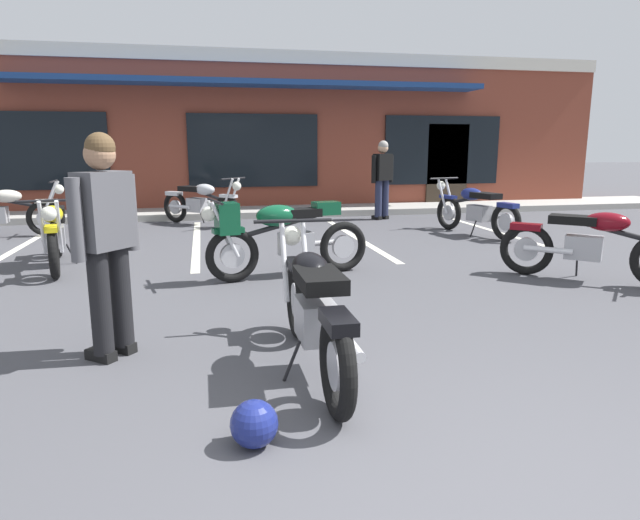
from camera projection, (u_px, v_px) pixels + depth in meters
name	position (u px, v px, depth m)	size (l,w,h in m)	color
ground_plane	(330.00, 302.00, 5.70)	(80.00, 80.00, 0.00)	#47474C
sidewalk_kerb	(257.00, 211.00, 12.99)	(22.00, 1.80, 0.14)	#A8A59E
brick_storefront_building	(244.00, 135.00, 16.07)	(17.94, 7.15, 3.75)	brown
painted_stall_lines	(278.00, 239.00, 9.55)	(8.30, 4.80, 0.01)	silver
motorcycle_foreground_classic	(313.00, 307.00, 3.93)	(0.66, 2.11, 0.98)	black
motorcycle_red_sportbike	(281.00, 235.00, 6.68)	(2.09, 0.84, 0.98)	black
motorcycle_black_cruiser	(201.00, 202.00, 11.10)	(1.66, 1.65, 0.98)	black
motorcycle_silver_naked	(475.00, 209.00, 9.92)	(0.93, 2.06, 0.98)	black
motorcycle_blue_standard	(1.00, 211.00, 9.58)	(2.11, 0.66, 0.98)	black
motorcycle_green_cafe_racer	(594.00, 243.00, 6.48)	(1.70, 1.60, 0.98)	black
motorcycle_cream_vintage	(54.00, 233.00, 7.23)	(0.83, 2.09, 0.98)	black
person_in_black_shirt	(106.00, 234.00, 4.05)	(0.45, 0.53, 1.68)	black
person_in_shorts_foreground	(382.00, 175.00, 11.86)	(0.59, 0.39, 1.68)	black
helmet_on_pavement	(254.00, 424.00, 2.96)	(0.26, 0.26, 0.26)	navy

